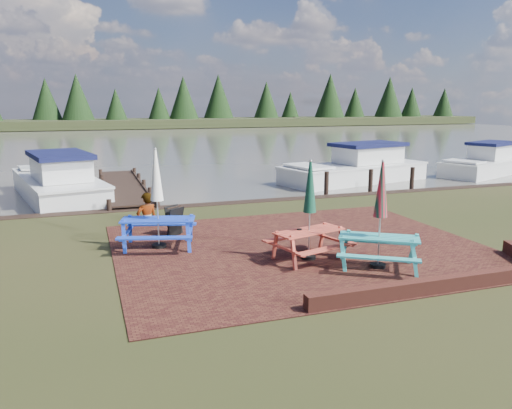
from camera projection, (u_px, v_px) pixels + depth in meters
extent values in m
plane|color=black|center=(318.00, 260.00, 11.54)|extent=(120.00, 120.00, 0.00)
cube|color=#341310|center=(300.00, 248.00, 12.46)|extent=(9.00, 7.50, 0.02)
cube|color=#4C1E16|center=(448.00, 284.00, 9.58)|extent=(6.00, 0.22, 0.30)
cube|color=#46443C|center=(141.00, 142.00, 45.81)|extent=(120.00, 60.00, 0.02)
cube|color=black|center=(119.00, 124.00, 72.58)|extent=(120.00, 10.00, 1.20)
cube|color=teal|center=(379.00, 237.00, 10.82)|extent=(1.79, 1.47, 0.04)
cube|color=teal|center=(378.00, 258.00, 10.27)|extent=(1.55, 1.11, 0.04)
cube|color=teal|center=(379.00, 242.00, 11.49)|extent=(1.55, 1.11, 0.04)
cube|color=teal|center=(344.00, 250.00, 11.06)|extent=(0.86, 1.28, 0.70)
cube|color=teal|center=(413.00, 255.00, 10.72)|extent=(0.86, 1.28, 0.70)
cylinder|color=black|center=(378.00, 266.00, 10.95)|extent=(0.34, 0.34, 0.09)
cylinder|color=#B2B2B7|center=(380.00, 216.00, 10.73)|extent=(0.03, 0.03, 2.36)
cone|color=red|center=(382.00, 190.00, 10.61)|extent=(0.30, 0.30, 1.18)
cube|color=#C04331|center=(309.00, 231.00, 11.42)|extent=(1.76, 1.05, 0.04)
cube|color=#C04331|center=(327.00, 249.00, 10.97)|extent=(1.65, 0.64, 0.04)
cube|color=#C04331|center=(292.00, 236.00, 11.98)|extent=(1.65, 0.64, 0.04)
cube|color=#C04331|center=(284.00, 250.00, 11.10)|extent=(0.45, 1.40, 0.68)
cube|color=#C04331|center=(332.00, 240.00, 11.89)|extent=(0.45, 1.40, 0.68)
cylinder|color=black|center=(309.00, 257.00, 11.55)|extent=(0.33, 0.33, 0.09)
cylinder|color=#B2B2B7|center=(310.00, 211.00, 11.33)|extent=(0.03, 0.03, 2.30)
cone|color=#103E2B|center=(310.00, 187.00, 11.22)|extent=(0.29, 0.29, 1.15)
cube|color=#193CBF|center=(158.00, 219.00, 12.32)|extent=(1.90, 1.16, 0.04)
cube|color=#193CBF|center=(154.00, 238.00, 11.72)|extent=(1.78, 0.72, 0.04)
cube|color=#193CBF|center=(162.00, 224.00, 13.03)|extent=(1.78, 0.72, 0.04)
cube|color=#193CBF|center=(127.00, 234.00, 12.35)|extent=(0.50, 1.50, 0.73)
cube|color=#193CBF|center=(190.00, 233.00, 12.43)|extent=(0.50, 1.50, 0.73)
cylinder|color=black|center=(159.00, 246.00, 12.46)|extent=(0.36, 0.36, 0.10)
cylinder|color=#B2B2B7|center=(157.00, 199.00, 12.22)|extent=(0.04, 0.04, 2.47)
cone|color=white|center=(156.00, 176.00, 12.10)|extent=(0.32, 0.32, 1.24)
cube|color=black|center=(175.00, 222.00, 13.36)|extent=(0.53, 0.45, 0.81)
cube|color=black|center=(174.00, 220.00, 13.62)|extent=(0.53, 0.45, 0.81)
cube|color=black|center=(174.00, 207.00, 13.41)|extent=(0.44, 0.31, 0.03)
cube|color=black|center=(123.00, 185.00, 21.06)|extent=(1.60, 9.00, 0.06)
cube|color=black|center=(105.00, 185.00, 20.81)|extent=(0.08, 9.00, 0.08)
cube|color=black|center=(141.00, 183.00, 21.28)|extent=(0.08, 9.00, 0.08)
cylinder|color=black|center=(110.00, 214.00, 16.68)|extent=(0.16, 0.16, 1.00)
cylinder|color=black|center=(158.00, 211.00, 17.19)|extent=(0.16, 0.16, 1.00)
cube|color=silver|center=(58.00, 191.00, 19.74)|extent=(3.95, 7.46, 1.01)
cube|color=silver|center=(57.00, 177.00, 19.64)|extent=(4.03, 7.61, 0.08)
cube|color=silver|center=(60.00, 168.00, 18.83)|extent=(2.37, 3.30, 0.86)
cube|color=#0E1134|center=(59.00, 155.00, 18.73)|extent=(2.65, 3.75, 0.18)
cube|color=silver|center=(45.00, 167.00, 21.85)|extent=(2.30, 1.70, 0.10)
cube|color=silver|center=(354.00, 175.00, 23.91)|extent=(7.71, 4.16, 0.98)
cube|color=silver|center=(354.00, 165.00, 23.81)|extent=(7.87, 4.24, 0.08)
cube|color=silver|center=(368.00, 154.00, 24.17)|extent=(3.41, 2.49, 0.83)
cube|color=#0E1134|center=(368.00, 144.00, 24.08)|extent=(3.89, 2.79, 0.18)
cube|color=silver|center=(308.00, 166.00, 22.33)|extent=(1.78, 2.40, 0.10)
cube|color=silver|center=(484.00, 169.00, 26.21)|extent=(6.23, 4.09, 0.90)
cube|color=silver|center=(485.00, 160.00, 26.12)|extent=(6.35, 4.17, 0.07)
cube|color=silver|center=(492.00, 151.00, 26.48)|extent=(2.84, 2.30, 0.77)
cube|color=#0E1134|center=(493.00, 143.00, 26.39)|extent=(3.23, 2.58, 0.16)
cube|color=silver|center=(464.00, 161.00, 24.68)|extent=(1.63, 2.03, 0.09)
imported|color=gray|center=(146.00, 193.00, 14.89)|extent=(0.76, 0.61, 1.81)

